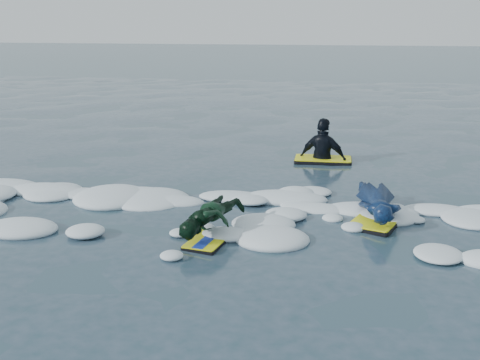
% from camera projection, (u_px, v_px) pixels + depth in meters
% --- Properties ---
extents(ground, '(120.00, 120.00, 0.00)m').
position_uv_depth(ground, '(179.00, 232.00, 8.46)').
color(ground, '#173038').
rests_on(ground, ground).
extents(foam_band, '(12.00, 3.10, 0.30)m').
position_uv_depth(foam_band, '(197.00, 210.00, 9.44)').
color(foam_band, white).
rests_on(foam_band, ground).
extents(prone_woman_unit, '(0.95, 1.73, 0.44)m').
position_uv_depth(prone_woman_unit, '(378.00, 204.00, 8.99)').
color(prone_woman_unit, black).
rests_on(prone_woman_unit, ground).
extents(prone_child_unit, '(0.99, 1.39, 0.49)m').
position_uv_depth(prone_child_unit, '(212.00, 221.00, 8.17)').
color(prone_child_unit, black).
rests_on(prone_child_unit, ground).
extents(waiting_rider_unit, '(1.19, 0.71, 1.77)m').
position_uv_depth(waiting_rider_unit, '(323.00, 160.00, 12.56)').
color(waiting_rider_unit, black).
rests_on(waiting_rider_unit, ground).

